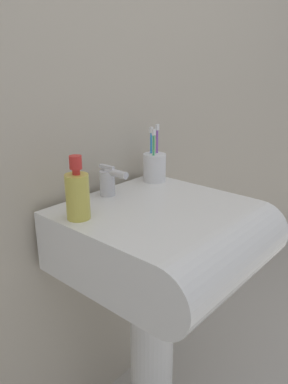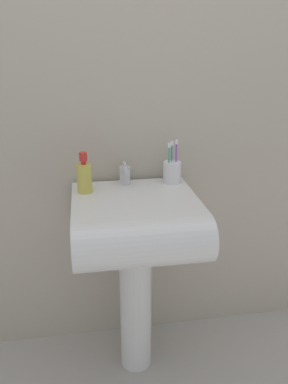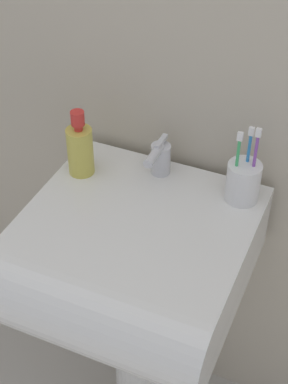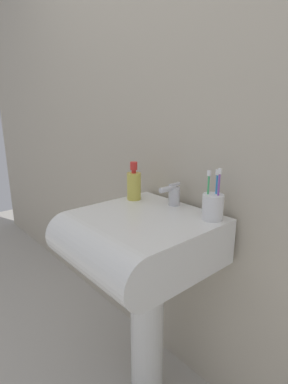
{
  "view_description": "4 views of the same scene",
  "coord_description": "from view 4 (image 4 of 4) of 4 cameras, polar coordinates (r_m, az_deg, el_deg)",
  "views": [
    {
      "loc": [
        -0.76,
        -0.63,
        1.24
      ],
      "look_at": [
        -0.04,
        0.0,
        0.9
      ],
      "focal_mm": 35.0,
      "sensor_mm": 36.0,
      "label": 1
    },
    {
      "loc": [
        -0.19,
        -1.38,
        1.4
      ],
      "look_at": [
        0.03,
        -0.02,
        0.87
      ],
      "focal_mm": 35.0,
      "sensor_mm": 36.0,
      "label": 2
    },
    {
      "loc": [
        0.4,
        -0.88,
        1.72
      ],
      "look_at": [
        0.02,
        -0.02,
        0.94
      ],
      "focal_mm": 55.0,
      "sensor_mm": 36.0,
      "label": 3
    },
    {
      "loc": [
        0.8,
        -0.71,
        1.24
      ],
      "look_at": [
        -0.04,
        0.01,
        0.93
      ],
      "focal_mm": 28.0,
      "sensor_mm": 36.0,
      "label": 4
    }
  ],
  "objects": [
    {
      "name": "wall_back",
      "position": [
        1.27,
        9.88,
        13.63
      ],
      "size": [
        5.0,
        0.05,
        2.4
      ],
      "primitive_type": "cube",
      "color": "#B7AD99",
      "rests_on": "ground"
    },
    {
      "name": "sink_pedestal",
      "position": [
        1.41,
        0.59,
        -24.4
      ],
      "size": [
        0.14,
        0.14,
        0.67
      ],
      "primitive_type": "cylinder",
      "color": "white",
      "rests_on": "ground"
    },
    {
      "name": "sink_basin",
      "position": [
        1.14,
        -1.74,
        -9.31
      ],
      "size": [
        0.5,
        0.52,
        0.18
      ],
      "color": "white",
      "rests_on": "sink_pedestal"
    },
    {
      "name": "faucet",
      "position": [
        1.25,
        5.56,
        -0.5
      ],
      "size": [
        0.05,
        0.11,
        0.09
      ],
      "color": "silver",
      "rests_on": "sink_basin"
    },
    {
      "name": "toothbrush_cup",
      "position": [
        1.12,
        12.97,
        -2.66
      ],
      "size": [
        0.08,
        0.08,
        0.19
      ],
      "color": "white",
      "rests_on": "sink_basin"
    },
    {
      "name": "soap_bottle",
      "position": [
        1.32,
        -1.94,
        1.4
      ],
      "size": [
        0.06,
        0.06,
        0.17
      ],
      "color": "gold",
      "rests_on": "sink_basin"
    }
  ]
}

